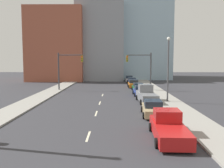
{
  "coord_description": "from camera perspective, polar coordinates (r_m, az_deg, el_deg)",
  "views": [
    {
      "loc": [
        1.87,
        -8.08,
        5.36
      ],
      "look_at": [
        1.5,
        24.32,
        2.2
      ],
      "focal_mm": 40.0,
      "sensor_mm": 36.0,
      "label": 1
    }
  ],
  "objects": [
    {
      "name": "street_lamp",
      "position": [
        31.88,
        12.7,
        4.31
      ],
      "size": [
        0.44,
        0.44,
        8.15
      ],
      "color": "#4C4C51",
      "rests_on": "ground"
    },
    {
      "name": "lane_stripe_at_16m",
      "position": [
        25.18,
        -3.64,
        -6.72
      ],
      "size": [
        0.16,
        2.4,
        0.01
      ],
      "primitive_type": "cube",
      "color": "beige",
      "rests_on": "ground"
    },
    {
      "name": "sedan_tan",
      "position": [
        24.47,
        9.31,
        -5.56
      ],
      "size": [
        2.31,
        4.86,
        1.47
      ],
      "rotation": [
        0.0,
        0.0,
        -0.05
      ],
      "color": "tan",
      "rests_on": "ground"
    },
    {
      "name": "traffic_signal_left",
      "position": [
        44.16,
        -10.59,
        4.03
      ],
      "size": [
        4.4,
        0.35,
        6.57
      ],
      "color": "#38383D",
      "rests_on": "ground"
    },
    {
      "name": "pickup_truck_gray",
      "position": [
        31.99,
        7.88,
        -2.54
      ],
      "size": [
        2.42,
        6.05,
        2.18
      ],
      "rotation": [
        0.0,
        0.0,
        0.05
      ],
      "color": "slate",
      "rests_on": "ground"
    },
    {
      "name": "sedan_green",
      "position": [
        43.15,
        6.02,
        -0.77
      ],
      "size": [
        2.14,
        4.48,
        1.36
      ],
      "rotation": [
        0.0,
        0.0,
        0.03
      ],
      "color": "#1E6033",
      "rests_on": "ground"
    },
    {
      "name": "traffic_signal_right",
      "position": [
        43.61,
        7.29,
        4.06
      ],
      "size": [
        4.4,
        0.35,
        6.57
      ],
      "color": "#38383D",
      "rests_on": "ground"
    },
    {
      "name": "lane_stripe_at_22m",
      "position": [
        31.1,
        -2.81,
        -4.36
      ],
      "size": [
        0.16,
        2.4,
        0.01
      ],
      "primitive_type": "cube",
      "color": "beige",
      "rests_on": "ground"
    },
    {
      "name": "sedan_blue",
      "position": [
        37.77,
        6.44,
        -1.61
      ],
      "size": [
        2.1,
        4.4,
        1.47
      ],
      "rotation": [
        0.0,
        0.0,
        0.02
      ],
      "color": "navy",
      "rests_on": "ground"
    },
    {
      "name": "building_brick_left",
      "position": [
        68.86,
        -11.91,
        8.56
      ],
      "size": [
        14.0,
        16.0,
        18.2
      ],
      "color": "#9E513D",
      "rests_on": "ground"
    },
    {
      "name": "lane_stripe_at_9m",
      "position": [
        17.97,
        -5.46,
        -11.8
      ],
      "size": [
        0.16,
        2.4,
        0.01
      ],
      "primitive_type": "cube",
      "color": "beige",
      "rests_on": "ground"
    },
    {
      "name": "building_office_center",
      "position": [
        71.4,
        -2.48,
        9.4
      ],
      "size": [
        12.0,
        20.0,
        20.27
      ],
      "color": "gray",
      "rests_on": "ground"
    },
    {
      "name": "sedan_silver",
      "position": [
        61.14,
        3.94,
        1.15
      ],
      "size": [
        2.2,
        4.49,
        1.45
      ],
      "rotation": [
        0.0,
        0.0,
        -0.03
      ],
      "color": "#B2B2BC",
      "rests_on": "ground"
    },
    {
      "name": "building_glass_right",
      "position": [
        76.23,
        7.39,
        12.67
      ],
      "size": [
        13.0,
        20.0,
        29.68
      ],
      "color": "#99B7CC",
      "rests_on": "ground"
    },
    {
      "name": "sedan_navy",
      "position": [
        55.09,
        4.62,
        0.65
      ],
      "size": [
        2.15,
        4.77,
        1.42
      ],
      "rotation": [
        0.0,
        0.0,
        0.04
      ],
      "color": "#141E47",
      "rests_on": "ground"
    },
    {
      "name": "sidewalk_right",
      "position": [
        53.07,
        8.1,
        -0.2
      ],
      "size": [
        3.09,
        88.54,
        0.15
      ],
      "color": "gray",
      "rests_on": "ground"
    },
    {
      "name": "sedan_orange",
      "position": [
        48.61,
        4.93,
        0.02
      ],
      "size": [
        2.2,
        4.73,
        1.49
      ],
      "rotation": [
        0.0,
        0.0,
        0.02
      ],
      "color": "orange",
      "rests_on": "ground"
    },
    {
      "name": "lane_stripe_at_29m",
      "position": [
        37.96,
        -2.17,
        -2.54
      ],
      "size": [
        0.16,
        2.4,
        0.01
      ],
      "primitive_type": "cube",
      "color": "beige",
      "rests_on": "ground"
    },
    {
      "name": "sidewalk_left",
      "position": [
        53.68,
        -10.76,
        -0.18
      ],
      "size": [
        3.09,
        88.54,
        0.15
      ],
      "color": "gray",
      "rests_on": "ground"
    },
    {
      "name": "pickup_truck_red",
      "position": [
        17.7,
        12.8,
        -9.66
      ],
      "size": [
        2.47,
        5.95,
        1.84
      ],
      "rotation": [
        0.0,
        0.0,
        -0.04
      ],
      "color": "red",
      "rests_on": "ground"
    }
  ]
}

